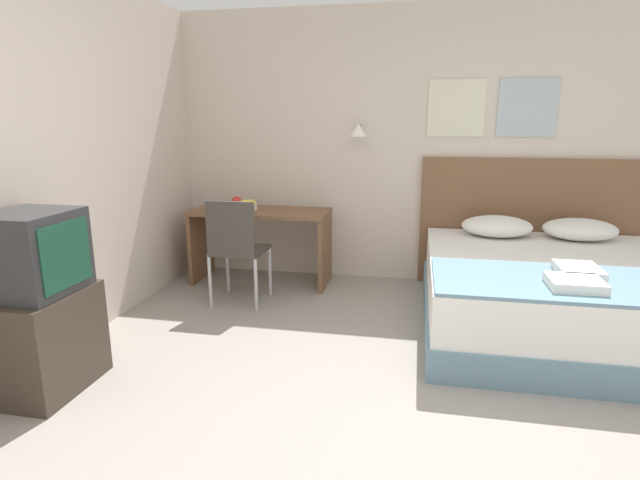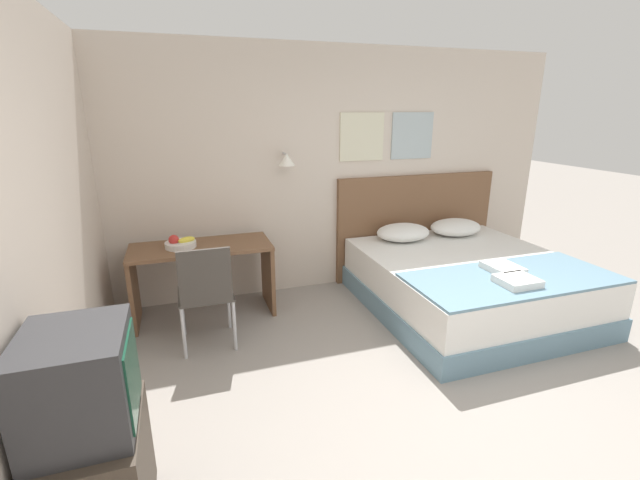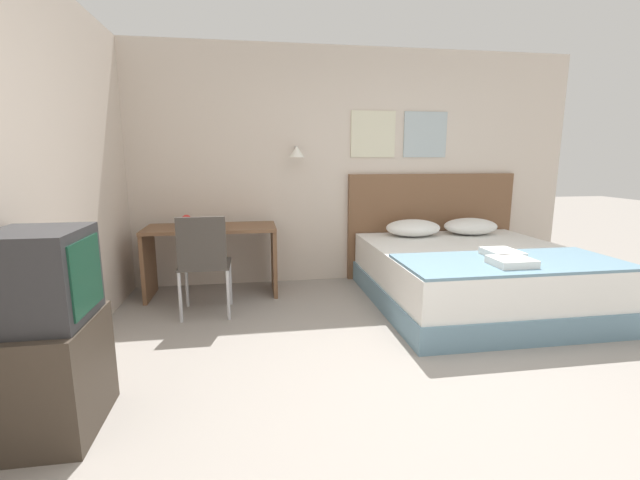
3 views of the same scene
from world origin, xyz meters
The scene contains 14 objects.
ground_plane centered at (0.00, 0.00, 0.00)m, with size 24.00×24.00×0.00m, color gray.
wall_back centered at (0.01, 2.69, 1.33)m, with size 5.54×0.31×2.65m.
bed centered at (1.10, 1.57, 0.28)m, with size 1.94×2.07×0.56m.
headboard centered at (1.10, 2.63, 0.62)m, with size 2.06×0.06×1.25m.
pillow_left centered at (0.75, 2.32, 0.65)m, with size 0.62×0.47×0.19m.
pillow_right centered at (1.45, 2.32, 0.65)m, with size 0.62×0.47×0.19m.
throw_blanket centered at (1.10, 0.97, 0.57)m, with size 1.88×0.83×0.02m.
folded_towel_near_foot centered at (1.10, 1.11, 0.62)m, with size 0.26×0.34×0.06m.
folded_towel_mid_bed centered at (1.00, 0.82, 0.62)m, with size 0.31×0.28×0.06m.
desk centered at (-1.48, 2.28, 0.52)m, with size 1.33×0.59×0.73m.
desk_chair centered at (-1.49, 1.61, 0.56)m, with size 0.45×0.45×0.94m.
fruit_bowl centered at (-1.66, 2.28, 0.77)m, with size 0.29×0.29×0.13m.
tv_stand centered at (-2.12, 0.05, 0.30)m, with size 0.45×0.61×0.61m.
television centered at (-2.12, 0.05, 0.85)m, with size 0.44×0.49×0.48m.
Camera 2 is at (-1.62, -1.81, 2.00)m, focal length 24.00 mm.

